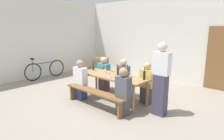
{
  "coord_description": "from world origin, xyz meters",
  "views": [
    {
      "loc": [
        3.67,
        -3.97,
        2.08
      ],
      "look_at": [
        0.0,
        0.0,
        0.9
      ],
      "focal_mm": 31.92,
      "sensor_mm": 36.0,
      "label": 1
    }
  ],
  "objects_px": {
    "seated_guest_near_1": "(123,92)",
    "parked_bicycle_0": "(45,70)",
    "wine_bottle_3": "(93,67)",
    "seated_guest_near_0": "(80,81)",
    "bench_near": "(95,94)",
    "seated_guest_far_2": "(147,84)",
    "wine_glass_0": "(105,70)",
    "wine_glass_1": "(104,67)",
    "seated_guest_far_0": "(104,75)",
    "wine_glass_3": "(109,73)",
    "wine_bottle_2": "(128,72)",
    "tasting_table": "(112,78)",
    "wine_bottle_0": "(118,71)",
    "wine_bottle_1": "(144,75)",
    "wooden_door": "(221,59)",
    "bench_far": "(127,84)",
    "seated_guest_far_1": "(123,79)",
    "standing_host": "(161,81)",
    "wine_barrel": "(102,65)",
    "wine_glass_2": "(130,72)"
  },
  "relations": [
    {
      "from": "seated_guest_near_1",
      "to": "parked_bicycle_0",
      "type": "bearing_deg",
      "value": 83.75
    },
    {
      "from": "wine_bottle_3",
      "to": "seated_guest_near_0",
      "type": "bearing_deg",
      "value": -80.72
    },
    {
      "from": "bench_near",
      "to": "seated_guest_far_2",
      "type": "distance_m",
      "value": 1.44
    },
    {
      "from": "wine_glass_0",
      "to": "wine_glass_1",
      "type": "height_order",
      "value": "wine_glass_1"
    },
    {
      "from": "seated_guest_far_0",
      "to": "seated_guest_far_2",
      "type": "bearing_deg",
      "value": 90.0
    },
    {
      "from": "seated_guest_near_0",
      "to": "seated_guest_far_2",
      "type": "height_order",
      "value": "seated_guest_near_0"
    },
    {
      "from": "wine_glass_0",
      "to": "wine_glass_3",
      "type": "distance_m",
      "value": 0.48
    },
    {
      "from": "seated_guest_near_1",
      "to": "seated_guest_far_0",
      "type": "bearing_deg",
      "value": 58.56
    },
    {
      "from": "bench_near",
      "to": "wine_bottle_2",
      "type": "xyz_separation_m",
      "value": [
        0.43,
        0.82,
        0.53
      ]
    },
    {
      "from": "tasting_table",
      "to": "parked_bicycle_0",
      "type": "relative_size",
      "value": 1.2
    },
    {
      "from": "wine_bottle_0",
      "to": "seated_guest_near_0",
      "type": "distance_m",
      "value": 1.13
    },
    {
      "from": "wine_bottle_1",
      "to": "seated_guest_near_0",
      "type": "height_order",
      "value": "seated_guest_near_0"
    },
    {
      "from": "wine_bottle_3",
      "to": "wine_glass_3",
      "type": "xyz_separation_m",
      "value": [
        1.0,
        -0.32,
        0.01
      ]
    },
    {
      "from": "wine_bottle_1",
      "to": "wine_glass_0",
      "type": "relative_size",
      "value": 1.9
    },
    {
      "from": "wine_glass_1",
      "to": "seated_guest_far_0",
      "type": "bearing_deg",
      "value": 135.17
    },
    {
      "from": "parked_bicycle_0",
      "to": "seated_guest_near_0",
      "type": "bearing_deg",
      "value": -100.8
    },
    {
      "from": "bench_near",
      "to": "seated_guest_near_0",
      "type": "xyz_separation_m",
      "value": [
        -0.78,
        0.15,
        0.2
      ]
    },
    {
      "from": "wooden_door",
      "to": "wine_bottle_1",
      "type": "relative_size",
      "value": 6.47
    },
    {
      "from": "wine_bottle_1",
      "to": "bench_near",
      "type": "bearing_deg",
      "value": -137.04
    },
    {
      "from": "bench_near",
      "to": "seated_guest_far_0",
      "type": "height_order",
      "value": "seated_guest_far_0"
    },
    {
      "from": "bench_far",
      "to": "wine_bottle_0",
      "type": "xyz_separation_m",
      "value": [
        0.11,
        -0.54,
        0.51
      ]
    },
    {
      "from": "wine_glass_3",
      "to": "wine_bottle_2",
      "type": "bearing_deg",
      "value": 52.57
    },
    {
      "from": "wine_glass_0",
      "to": "seated_guest_far_2",
      "type": "relative_size",
      "value": 0.15
    },
    {
      "from": "wooden_door",
      "to": "seated_guest_near_1",
      "type": "xyz_separation_m",
      "value": [
        -1.09,
        -3.66,
        -0.49
      ]
    },
    {
      "from": "wine_bottle_0",
      "to": "seated_guest_far_1",
      "type": "distance_m",
      "value": 0.51
    },
    {
      "from": "bench_far",
      "to": "seated_guest_near_0",
      "type": "distance_m",
      "value": 1.42
    },
    {
      "from": "seated_guest_near_0",
      "to": "parked_bicycle_0",
      "type": "xyz_separation_m",
      "value": [
        -2.92,
        0.5,
        -0.18
      ]
    },
    {
      "from": "bench_near",
      "to": "standing_host",
      "type": "distance_m",
      "value": 1.72
    },
    {
      "from": "wine_bottle_1",
      "to": "wine_barrel",
      "type": "xyz_separation_m",
      "value": [
        -3.77,
        2.15,
        -0.53
      ]
    },
    {
      "from": "wine_glass_1",
      "to": "wine_barrel",
      "type": "xyz_separation_m",
      "value": [
        -2.28,
        2.12,
        -0.54
      ]
    },
    {
      "from": "bench_near",
      "to": "seated_guest_far_0",
      "type": "xyz_separation_m",
      "value": [
        -0.84,
        1.17,
        0.18
      ]
    },
    {
      "from": "wine_glass_0",
      "to": "wine_bottle_0",
      "type": "bearing_deg",
      "value": 13.99
    },
    {
      "from": "standing_host",
      "to": "wine_glass_0",
      "type": "bearing_deg",
      "value": 2.71
    },
    {
      "from": "wine_bottle_3",
      "to": "seated_guest_far_1",
      "type": "bearing_deg",
      "value": 26.34
    },
    {
      "from": "tasting_table",
      "to": "wine_glass_3",
      "type": "height_order",
      "value": "wine_glass_3"
    },
    {
      "from": "wine_bottle_3",
      "to": "wine_glass_2",
      "type": "bearing_deg",
      "value": 7.84
    },
    {
      "from": "wine_bottle_0",
      "to": "wine_glass_0",
      "type": "height_order",
      "value": "wine_bottle_0"
    },
    {
      "from": "seated_guest_far_0",
      "to": "seated_guest_far_1",
      "type": "relative_size",
      "value": 0.98
    },
    {
      "from": "tasting_table",
      "to": "bench_far",
      "type": "distance_m",
      "value": 0.73
    },
    {
      "from": "wine_glass_0",
      "to": "wine_glass_1",
      "type": "distance_m",
      "value": 0.35
    },
    {
      "from": "parked_bicycle_0",
      "to": "wooden_door",
      "type": "bearing_deg",
      "value": -61.78
    },
    {
      "from": "bench_far",
      "to": "seated_guest_far_1",
      "type": "height_order",
      "value": "seated_guest_far_1"
    },
    {
      "from": "wooden_door",
      "to": "seated_guest_near_0",
      "type": "relative_size",
      "value": 1.81
    },
    {
      "from": "seated_guest_near_0",
      "to": "bench_far",
      "type": "bearing_deg",
      "value": -33.54
    },
    {
      "from": "bench_near",
      "to": "seated_guest_far_2",
      "type": "relative_size",
      "value": 1.74
    },
    {
      "from": "bench_far",
      "to": "wine_bottle_0",
      "type": "bearing_deg",
      "value": -78.33
    },
    {
      "from": "bench_near",
      "to": "wine_glass_1",
      "type": "distance_m",
      "value": 1.17
    },
    {
      "from": "wine_bottle_1",
      "to": "seated_guest_near_1",
      "type": "xyz_separation_m",
      "value": [
        -0.1,
        -0.72,
        -0.31
      ]
    },
    {
      "from": "bench_far",
      "to": "seated_guest_far_1",
      "type": "xyz_separation_m",
      "value": [
        -0.01,
        -0.15,
        0.2
      ]
    },
    {
      "from": "wine_glass_0",
      "to": "seated_guest_far_0",
      "type": "relative_size",
      "value": 0.15
    }
  ]
}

